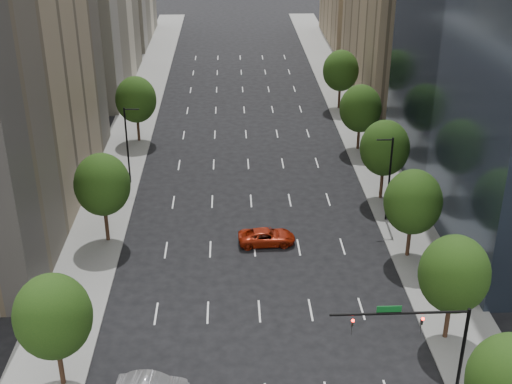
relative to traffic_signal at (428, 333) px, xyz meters
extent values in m
cube|color=slate|center=(-26.03, 30.00, -5.10)|extent=(6.00, 200.00, 0.15)
cube|color=slate|center=(4.97, 30.00, -5.10)|extent=(6.00, 200.00, 0.15)
cube|color=#8C7759|center=(14.47, 103.00, 2.83)|extent=(14.00, 26.00, 16.00)
ellipsoid|color=black|center=(3.47, -5.00, 0.23)|extent=(5.20, 5.20, 5.98)
cylinder|color=#382316|center=(3.47, 6.00, -3.17)|extent=(0.36, 0.36, 4.00)
ellipsoid|color=black|center=(3.47, 6.00, 0.59)|extent=(5.20, 5.20, 5.98)
cylinder|color=#382316|center=(3.47, 18.00, -3.22)|extent=(0.36, 0.36, 3.90)
ellipsoid|color=black|center=(3.47, 18.00, 0.44)|extent=(5.20, 5.20, 5.98)
cylinder|color=#382316|center=(3.47, 30.00, -3.12)|extent=(0.36, 0.36, 4.10)
ellipsoid|color=black|center=(3.47, 30.00, 0.73)|extent=(5.20, 5.20, 5.98)
cylinder|color=#382316|center=(3.47, 44.00, -3.27)|extent=(0.36, 0.36, 3.80)
ellipsoid|color=black|center=(3.47, 44.00, 0.30)|extent=(5.20, 5.20, 5.98)
cylinder|color=#382316|center=(3.47, 60.00, -3.17)|extent=(0.36, 0.36, 4.00)
ellipsoid|color=black|center=(3.47, 60.00, 0.59)|extent=(5.20, 5.20, 5.98)
cylinder|color=#382316|center=(-24.53, 2.00, -3.17)|extent=(0.36, 0.36, 4.00)
ellipsoid|color=black|center=(-24.53, 2.00, 0.59)|extent=(5.20, 5.20, 5.98)
cylinder|color=#382316|center=(-24.53, 22.00, -3.10)|extent=(0.36, 0.36, 4.15)
ellipsoid|color=black|center=(-24.53, 22.00, 0.80)|extent=(5.20, 5.20, 5.98)
cylinder|color=#382316|center=(-24.53, 48.00, -3.20)|extent=(0.36, 0.36, 3.95)
ellipsoid|color=black|center=(-24.53, 48.00, 0.52)|extent=(5.20, 5.20, 5.98)
cylinder|color=black|center=(2.97, 25.00, -0.67)|extent=(0.20, 0.20, 9.00)
cylinder|color=black|center=(2.17, 25.00, 3.63)|extent=(1.60, 0.14, 0.14)
cylinder|color=black|center=(-24.03, 35.00, -0.67)|extent=(0.20, 0.20, 9.00)
cylinder|color=black|center=(-23.23, 35.00, 3.63)|extent=(1.60, 0.14, 0.14)
cylinder|color=black|center=(2.47, 0.00, -1.67)|extent=(0.24, 0.24, 7.00)
cylinder|color=black|center=(-2.03, 0.00, 1.63)|extent=(9.00, 0.18, 0.18)
imported|color=black|center=(-0.53, 0.00, 1.08)|extent=(0.18, 0.22, 1.10)
imported|color=black|center=(-5.03, 0.00, 1.08)|extent=(0.18, 0.22, 1.10)
sphere|color=#FF0C07|center=(-0.53, -0.18, 1.28)|extent=(0.20, 0.20, 0.20)
sphere|color=#FF0C07|center=(-5.03, -0.18, 1.28)|extent=(0.20, 0.20, 0.20)
cube|color=#0C591E|center=(-2.73, 0.00, 1.98)|extent=(1.60, 0.06, 0.45)
imported|color=#9A200B|center=(-9.34, 20.83, -4.42)|extent=(5.52, 2.76, 1.50)
camera|label=1|loc=(-12.63, -35.19, 27.46)|focal=47.67mm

